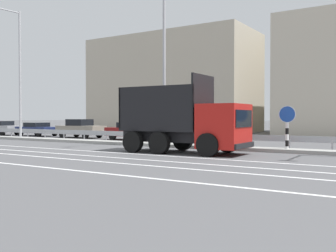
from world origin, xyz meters
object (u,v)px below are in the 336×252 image
church_tower (292,81)px  dump_truck (196,127)px  median_road_sign (287,127)px  street_lamp_1 (18,68)px  parked_car_3 (80,129)px  parked_car_4 (134,131)px  street_lamp_2 (162,59)px  parked_car_1 (1,128)px  parked_car_2 (37,129)px

church_tower → dump_truck: bearing=-82.7°
median_road_sign → street_lamp_1: street_lamp_1 is taller
parked_car_3 → parked_car_4: 5.71m
street_lamp_2 → church_tower: (-0.32, 29.18, 0.94)m
parked_car_1 → street_lamp_1: bearing=-120.3°
parked_car_4 → street_lamp_2: bearing=53.3°
parked_car_1 → parked_car_4: bearing=-92.4°
dump_truck → church_tower: church_tower is taller
median_road_sign → street_lamp_1: 20.81m
street_lamp_1 → parked_car_1: size_ratio=2.48×
street_lamp_1 → parked_car_3: 6.82m
parked_car_1 → church_tower: (20.82, 25.28, 5.41)m
dump_truck → median_road_sign: size_ratio=2.78×
parked_car_2 → parked_car_3: bearing=90.2°
dump_truck → church_tower: (-4.09, 31.97, 4.84)m
street_lamp_2 → parked_car_2: size_ratio=2.24×
street_lamp_1 → parked_car_2: (-3.55, 4.65, -4.79)m
median_road_sign → parked_car_1: median_road_sign is taller
street_lamp_2 → parked_car_4: bearing=141.9°
street_lamp_1 → church_tower: bearing=66.5°
median_road_sign → parked_car_1: size_ratio=0.58×
parked_car_3 → church_tower: (10.75, 24.80, 5.33)m
parked_car_1 → parked_car_4: parked_car_1 is taller
median_road_sign → street_lamp_1: bearing=-179.4°
parked_car_2 → church_tower: size_ratio=0.31×
dump_truck → parked_car_1: size_ratio=1.61×
parked_car_1 → church_tower: church_tower is taller
median_road_sign → parked_car_3: 18.89m
dump_truck → street_lamp_2: size_ratio=0.69×
parked_car_1 → parked_car_3: bearing=-90.8°
street_lamp_1 → parked_car_1: bearing=153.2°
parked_car_2 → church_tower: (16.30, 24.71, 5.45)m
median_road_sign → parked_car_2: 24.34m
parked_car_3 → church_tower: bearing=156.5°
median_road_sign → street_lamp_2: size_ratio=0.25×
street_lamp_1 → parked_car_4: size_ratio=2.27×
dump_truck → parked_car_1: (-24.91, 6.70, -0.57)m
dump_truck → parked_car_4: bearing=-129.2°
street_lamp_1 → church_tower: church_tower is taller
parked_car_2 → street_lamp_2: bearing=76.1°
parked_car_3 → median_road_sign: bearing=76.7°
median_road_sign → parked_car_4: bearing=161.8°
median_road_sign → parked_car_4: size_ratio=0.53×
dump_truck → parked_car_4: 11.52m
dump_truck → parked_car_2: 21.65m
parked_car_4 → median_road_sign: bearing=73.3°
street_lamp_1 → parked_car_4: street_lamp_1 is taller
parked_car_2 → parked_car_3: 5.55m
street_lamp_2 → parked_car_1: 21.96m
median_road_sign → street_lamp_2: 8.29m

